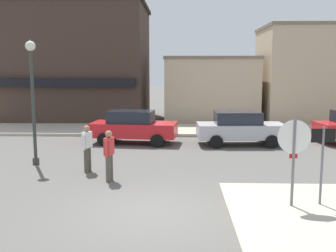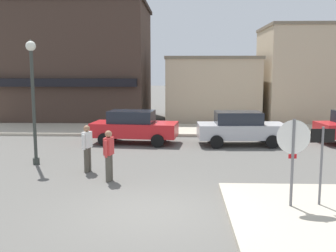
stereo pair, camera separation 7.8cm
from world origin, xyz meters
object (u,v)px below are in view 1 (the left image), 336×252
at_px(stop_sign, 294,151).
at_px(parked_car_second, 240,128).
at_px(lamp_post, 32,84).
at_px(parked_car_nearest, 133,126).
at_px(pedestrian_crossing_far, 109,154).
at_px(pedestrian_crossing_near, 87,147).
at_px(one_way_sign, 322,158).

distance_m(stop_sign, parked_car_second, 8.76).
bearing_deg(lamp_post, stop_sign, -29.82).
relative_size(stop_sign, parked_car_nearest, 0.55).
bearing_deg(pedestrian_crossing_far, lamp_post, 145.73).
bearing_deg(pedestrian_crossing_far, pedestrian_crossing_near, 130.36).
bearing_deg(parked_car_second, one_way_sign, -85.23).
height_order(lamp_post, pedestrian_crossing_far, lamp_post).
bearing_deg(pedestrian_crossing_near, stop_sign, -31.52).
xyz_separation_m(parked_car_nearest, parked_car_second, (4.99, -0.26, 0.00)).
distance_m(stop_sign, pedestrian_crossing_far, 5.59).
bearing_deg(one_way_sign, pedestrian_crossing_near, 152.27).
distance_m(one_way_sign, pedestrian_crossing_near, 7.52).
height_order(parked_car_nearest, pedestrian_crossing_near, pedestrian_crossing_near).
xyz_separation_m(lamp_post, pedestrian_crossing_far, (3.13, -2.13, -2.09)).
bearing_deg(one_way_sign, lamp_post, 152.95).
bearing_deg(lamp_post, parked_car_nearest, 54.46).
relative_size(parked_car_nearest, pedestrian_crossing_near, 2.58).
xyz_separation_m(stop_sign, pedestrian_crossing_near, (-5.91, 3.62, -0.65)).
bearing_deg(pedestrian_crossing_far, parked_car_second, 51.38).
bearing_deg(pedestrian_crossing_near, one_way_sign, -27.73).
relative_size(parked_car_nearest, pedestrian_crossing_far, 2.58).
height_order(stop_sign, one_way_sign, stop_sign).
bearing_deg(pedestrian_crossing_near, parked_car_nearest, 80.11).
distance_m(parked_car_nearest, pedestrian_crossing_near, 5.44).
bearing_deg(one_way_sign, parked_car_second, 94.77).
bearing_deg(parked_car_second, parked_car_nearest, 177.07).
height_order(stop_sign, lamp_post, lamp_post).
distance_m(stop_sign, one_way_sign, 0.77).
bearing_deg(parked_car_second, stop_sign, -90.13).
relative_size(lamp_post, parked_car_nearest, 1.09).
distance_m(parked_car_nearest, parked_car_second, 5.00).
distance_m(pedestrian_crossing_near, pedestrian_crossing_far, 1.47).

